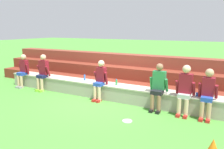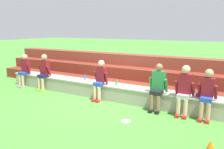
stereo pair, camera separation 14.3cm
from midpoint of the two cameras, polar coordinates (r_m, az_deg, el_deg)
The scene contains 15 objects.
ground_plane at distance 7.75m, azimuth -1.85°, elevation -6.55°, with size 80.00×80.00×0.00m, color #4C9338.
stone_seating_wall at distance 7.91m, azimuth -0.76°, elevation -4.06°, with size 8.99×0.62×0.53m.
brick_bleachers at distance 9.23m, azimuth 4.32°, elevation -0.23°, with size 12.55×1.78×1.35m.
person_far_left at distance 10.05m, azimuth -21.02°, elevation 1.24°, with size 0.50×0.53×1.37m.
person_left_of_center at distance 9.24m, azimuth -16.55°, elevation 0.88°, with size 0.53×0.52×1.43m.
person_center at distance 7.61m, azimuth -2.54°, elevation -1.14°, with size 0.48×0.55×1.37m.
person_right_of_center at distance 6.76m, azimuth 12.13°, elevation -2.84°, with size 0.55×0.54×1.41m.
person_far_right at distance 6.56m, azimuth 18.52°, elevation -3.46°, with size 0.53×0.49×1.43m.
person_rightmost_edge at distance 6.50m, azimuth 23.61°, elevation -4.29°, with size 0.49×0.52×1.37m.
water_bottle_mid_left at distance 9.69m, azimuth -16.25°, elevation 0.54°, with size 0.07×0.07×0.23m.
water_bottle_center_gap at distance 7.63m, azimuth 1.67°, elevation -1.99°, with size 0.07×0.07×0.20m.
water_bottle_near_right at distance 8.38m, azimuth -6.40°, elevation -0.75°, with size 0.06×0.06×0.22m.
plastic_cup_right_end at distance 6.81m, azimuth 21.35°, elevation -4.85°, with size 0.09×0.09×0.10m, color blue.
frisbee at distance 6.08m, azimuth 4.24°, elevation -11.75°, with size 0.26×0.26×0.02m, color white.
sports_cone at distance 5.02m, azimuth 24.55°, elevation -16.38°, with size 0.23×0.23×0.29m, color orange.
Camera 2 is at (3.94, -6.23, 2.41)m, focal length 35.98 mm.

